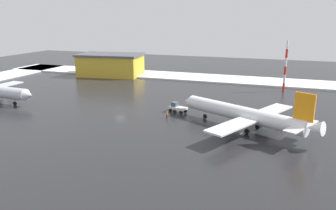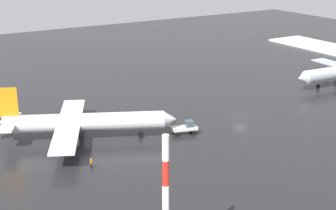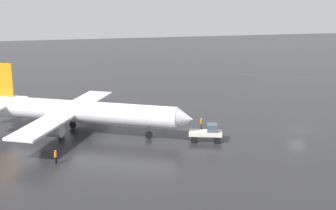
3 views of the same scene
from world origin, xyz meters
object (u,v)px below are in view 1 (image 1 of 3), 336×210
antenna_mast (285,66)px  ground_crew_near_tug (264,111)px  ground_crew_beside_wing (167,114)px  cargo_hangar (111,65)px  pushback_tug (177,107)px  airplane_parked_portside (245,114)px

antenna_mast → ground_crew_near_tug: bearing=81.9°
ground_crew_beside_wing → ground_crew_near_tug: size_ratio=1.00×
cargo_hangar → ground_crew_near_tug: bearing=143.0°
ground_crew_beside_wing → antenna_mast: size_ratio=0.11×
antenna_mast → pushback_tug: bearing=53.7°
ground_crew_near_tug → cargo_hangar: 72.20m
pushback_tug → cargo_hangar: bearing=-28.4°
airplane_parked_portside → cargo_hangar: size_ratio=1.17×
ground_crew_beside_wing → antenna_mast: (-25.55, -39.54, 7.08)m
pushback_tug → antenna_mast: (-24.88, -33.82, 6.77)m
airplane_parked_portside → antenna_mast: antenna_mast is taller
ground_crew_near_tug → cargo_hangar: size_ratio=0.06×
ground_crew_near_tug → cargo_hangar: (62.20, -36.49, 3.47)m
airplane_parked_portside → ground_crew_beside_wing: 18.31m
pushback_tug → antenna_mast: 42.53m
airplane_parked_portside → cargo_hangar: 76.41m
airplane_parked_portside → pushback_tug: bearing=2.7°
ground_crew_beside_wing → ground_crew_near_tug: (-21.41, -10.46, 0.00)m
ground_crew_near_tug → antenna_mast: antenna_mast is taller
cargo_hangar → antenna_mast: bearing=167.0°
airplane_parked_portside → ground_crew_near_tug: airplane_parked_portside is taller
pushback_tug → antenna_mast: size_ratio=0.31×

